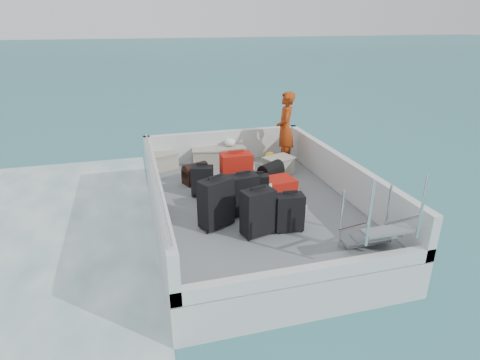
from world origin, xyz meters
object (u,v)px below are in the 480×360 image
object	(u,v)px
suitcase_3	(258,213)
suitcase_5	(236,174)
suitcase_4	(243,195)
crate_1	(207,157)
suitcase_8	(274,187)
crate_0	(163,161)
crate_2	(230,155)
suitcase_0	(216,203)
suitcase_7	(257,189)
suitcase_2	(202,181)
crate_3	(279,166)
suitcase_6	(289,213)
passenger	(285,129)

from	to	relation	value
suitcase_3	suitcase_5	bearing A→B (deg)	72.08
suitcase_4	crate_1	bearing A→B (deg)	87.05
suitcase_8	crate_0	distance (m)	2.72
crate_1	crate_2	world-z (taller)	crate_2
suitcase_5	crate_1	size ratio (longest dim) A/B	1.32
suitcase_8	crate_0	world-z (taller)	crate_0
suitcase_0	suitcase_7	distance (m)	1.12
crate_1	suitcase_2	bearing A→B (deg)	-103.73
suitcase_4	crate_2	xyz separation A→B (m)	(0.43, 2.60, -0.17)
suitcase_8	crate_3	world-z (taller)	crate_3
crate_0	crate_2	xyz separation A→B (m)	(1.52, 0.00, 0.02)
suitcase_4	crate_3	distance (m)	2.06
crate_1	suitcase_5	bearing A→B (deg)	-82.00
suitcase_6	crate_1	size ratio (longest dim) A/B	1.02
suitcase_4	crate_1	world-z (taller)	suitcase_4
suitcase_0	suitcase_2	distance (m)	1.25
suitcase_0	crate_1	distance (m)	2.93
crate_0	suitcase_0	bearing A→B (deg)	-79.18
suitcase_4	crate_0	world-z (taller)	suitcase_4
suitcase_5	suitcase_4	bearing A→B (deg)	-96.22
suitcase_0	suitcase_2	xyz separation A→B (m)	(0.01, 1.24, -0.11)
suitcase_4	suitcase_7	size ratio (longest dim) A/B	1.31
suitcase_4	suitcase_5	size ratio (longest dim) A/B	0.90
suitcase_2	suitcase_8	distance (m)	1.36
suitcase_0	suitcase_4	size ratio (longest dim) A/B	1.14
suitcase_2	suitcase_3	world-z (taller)	suitcase_3
suitcase_6	suitcase_7	world-z (taller)	suitcase_6
suitcase_4	suitcase_6	distance (m)	0.91
suitcase_4	suitcase_2	bearing A→B (deg)	113.62
crate_0	passenger	bearing A→B (deg)	-9.40
suitcase_5	suitcase_8	world-z (taller)	suitcase_5
suitcase_6	crate_2	bearing A→B (deg)	97.73
suitcase_7	suitcase_2	bearing A→B (deg)	157.80
suitcase_0	crate_0	bearing A→B (deg)	74.43
suitcase_7	crate_2	distance (m)	2.26
suitcase_2	crate_1	distance (m)	1.70
suitcase_7	suitcase_8	size ratio (longest dim) A/B	0.72
crate_3	suitcase_5	bearing A→B (deg)	-146.91
suitcase_0	passenger	size ratio (longest dim) A/B	0.49
suitcase_7	passenger	world-z (taller)	passenger
suitcase_3	suitcase_7	bearing A→B (deg)	57.83
suitcase_3	suitcase_6	size ratio (longest dim) A/B	1.22
suitcase_7	crate_1	size ratio (longest dim) A/B	0.91
suitcase_3	suitcase_8	size ratio (longest dim) A/B	0.99
suitcase_0	suitcase_2	bearing A→B (deg)	63.11
crate_2	passenger	size ratio (longest dim) A/B	0.37
suitcase_2	suitcase_7	distance (m)	1.07
suitcase_3	crate_1	bearing A→B (deg)	77.92
crate_0	suitcase_2	bearing A→B (deg)	-71.21
suitcase_0	suitcase_4	world-z (taller)	suitcase_0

